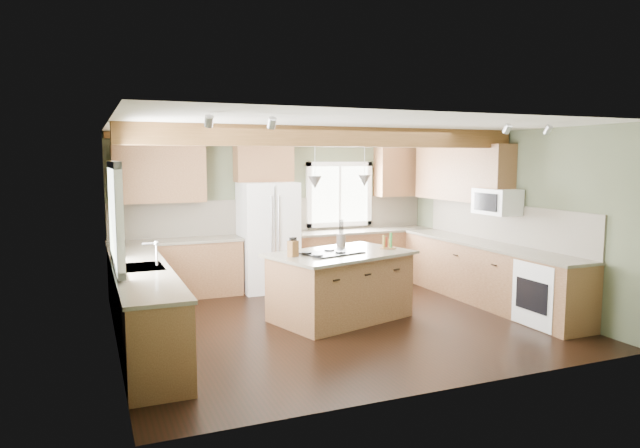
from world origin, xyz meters
name	(u,v)px	position (x,y,z in m)	size (l,w,h in m)	color
floor	(337,321)	(0.00, 0.00, 0.00)	(5.60, 5.60, 0.00)	black
ceiling	(337,126)	(0.00, 0.00, 2.60)	(5.60, 5.60, 0.00)	silver
wall_back	(278,210)	(0.00, 2.50, 1.30)	(5.60, 5.60, 0.00)	#4B5139
wall_left	(113,237)	(-2.80, 0.00, 1.30)	(5.00, 5.00, 0.00)	#4B5139
wall_right	(506,217)	(2.80, 0.00, 1.30)	(5.00, 5.00, 0.00)	#4B5139
ceiling_beam	(334,137)	(0.00, 0.10, 2.47)	(5.55, 0.26, 0.26)	brown
soffit_trim	(279,138)	(0.00, 2.40, 2.54)	(5.55, 0.20, 0.10)	brown
backsplash_back	(278,215)	(0.00, 2.48, 1.21)	(5.58, 0.03, 0.58)	brown
backsplash_right	(503,223)	(2.78, 0.05, 1.21)	(0.03, 3.70, 0.58)	brown
base_cab_back_left	(176,270)	(-1.79, 2.20, 0.44)	(2.02, 0.60, 0.88)	brown
counter_back_left	(176,241)	(-1.79, 2.20, 0.90)	(2.06, 0.64, 0.04)	#4A4136
base_cab_back_right	(362,256)	(1.49, 2.20, 0.44)	(2.62, 0.60, 0.88)	brown
counter_back_right	(363,231)	(1.49, 2.20, 0.90)	(2.66, 0.64, 0.04)	#4A4136
base_cab_left	(143,307)	(-2.50, 0.05, 0.44)	(0.60, 3.70, 0.88)	brown
counter_left	(141,268)	(-2.50, 0.05, 0.90)	(0.64, 3.74, 0.04)	#4A4136
base_cab_right	(486,274)	(2.50, 0.05, 0.44)	(0.60, 3.70, 0.88)	brown
counter_right	(487,244)	(2.50, 0.05, 0.90)	(0.64, 3.74, 0.04)	#4A4136
upper_cab_back_left	(159,174)	(-1.99, 2.33, 1.95)	(1.40, 0.35, 0.90)	brown
upper_cab_over_fridge	(264,161)	(-0.30, 2.33, 2.15)	(0.96, 0.35, 0.70)	brown
upper_cab_right	(461,173)	(2.62, 0.90, 1.95)	(0.35, 2.20, 0.90)	brown
upper_cab_back_corner	(399,172)	(2.30, 2.33, 1.95)	(0.90, 0.35, 0.90)	brown
window_left	(114,214)	(-2.78, 0.05, 1.55)	(0.04, 1.60, 1.05)	white
window_back	(339,194)	(1.15, 2.48, 1.55)	(1.10, 0.04, 1.00)	white
sink	(141,268)	(-2.50, 0.05, 0.91)	(0.50, 0.65, 0.03)	#262628
faucet	(157,255)	(-2.32, 0.05, 1.05)	(0.02, 0.02, 0.28)	#B2B2B7
dishwasher	(156,339)	(-2.49, -1.25, 0.43)	(0.60, 0.60, 0.84)	white
oven	(550,294)	(2.49, -1.25, 0.43)	(0.60, 0.72, 0.84)	white
microwave	(497,202)	(2.58, -0.05, 1.55)	(0.40, 0.70, 0.38)	white
pendant_left	(315,182)	(-0.32, -0.03, 1.88)	(0.18, 0.18, 0.16)	#B2B2B7
pendant_right	(364,181)	(0.51, 0.23, 1.88)	(0.18, 0.18, 0.16)	#B2B2B7
refrigerator	(268,237)	(-0.30, 2.12, 0.90)	(0.90, 0.74, 1.80)	white
island	(340,287)	(0.09, 0.10, 0.44)	(1.75, 1.07, 0.88)	olive
island_top	(340,254)	(0.09, 0.10, 0.90)	(1.87, 1.19, 0.04)	#4A4136
cooktop	(332,253)	(-0.05, 0.06, 0.93)	(0.76, 0.51, 0.02)	black
knife_block	(293,249)	(-0.61, 0.03, 1.02)	(0.12, 0.09, 0.21)	brown
utensil_crock	(341,240)	(0.35, 0.62, 1.01)	(0.13, 0.13, 0.18)	#413734
bottle_tray	(388,241)	(0.86, 0.16, 1.02)	(0.23, 0.23, 0.21)	brown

